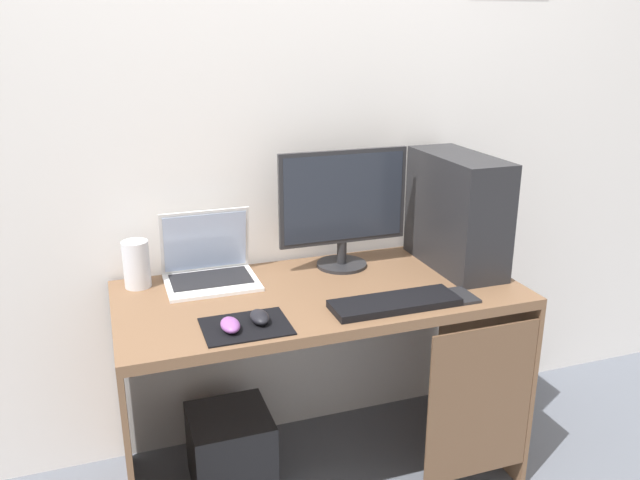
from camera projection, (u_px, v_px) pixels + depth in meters
name	position (u px, v px, depth m)	size (l,w,h in m)	color
ground_plane	(320.00, 472.00, 2.42)	(8.00, 8.00, 0.00)	slate
wall_back	(288.00, 114.00, 2.34)	(4.00, 0.05, 2.60)	silver
desk	(326.00, 331.00, 2.23)	(1.37, 0.64, 0.75)	brown
pc_tower	(457.00, 211.00, 2.35)	(0.19, 0.46, 0.42)	#232326
monitor	(343.00, 207.00, 2.32)	(0.49, 0.19, 0.44)	#232326
laptop	(209.00, 267.00, 2.25)	(0.32, 0.25, 0.25)	white
speaker	(136.00, 264.00, 2.19)	(0.09, 0.09, 0.16)	silver
keyboard	(395.00, 303.00, 2.05)	(0.42, 0.14, 0.02)	black
mousepad	(246.00, 326.00, 1.91)	(0.26, 0.20, 0.01)	black
mouse_left	(260.00, 317.00, 1.93)	(0.06, 0.10, 0.03)	black
mouse_right	(230.00, 325.00, 1.88)	(0.06, 0.10, 0.03)	#8C4C99
cell_phone	(462.00, 296.00, 2.12)	(0.07, 0.13, 0.01)	#232326
subwoofer	(231.00, 449.00, 2.32)	(0.29, 0.29, 0.29)	#232326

